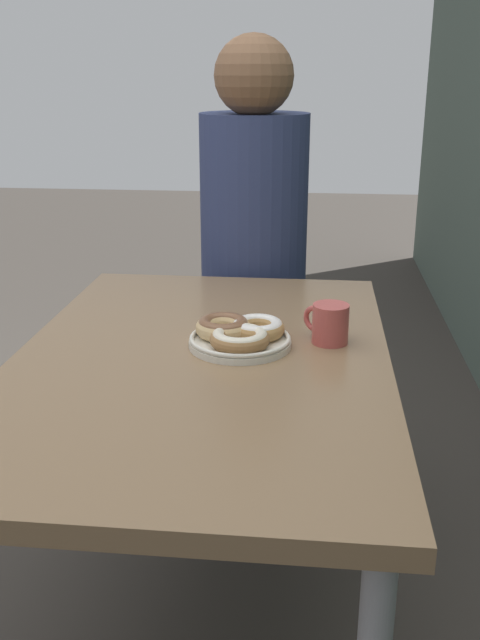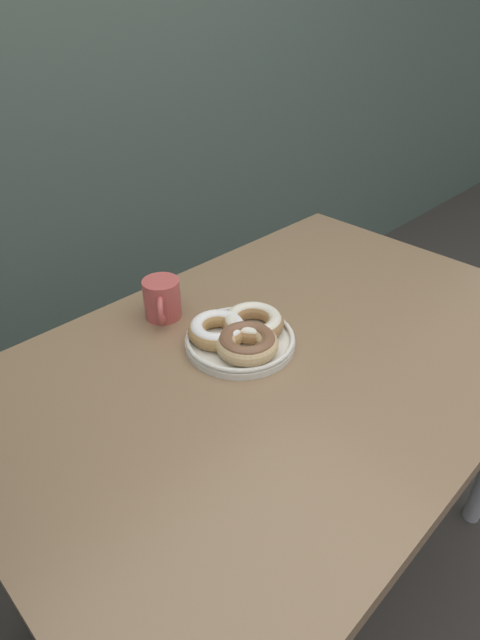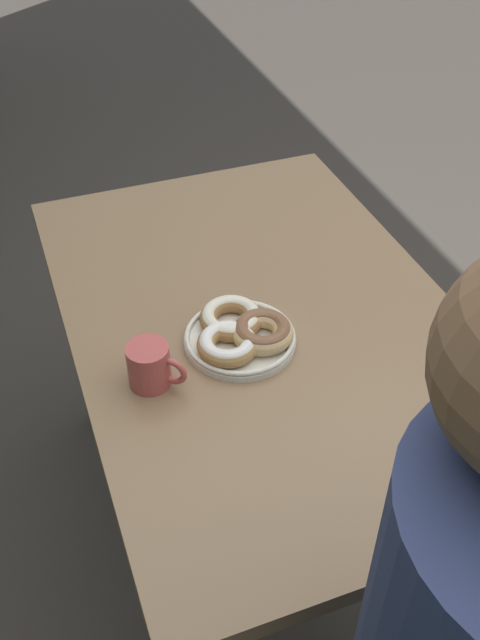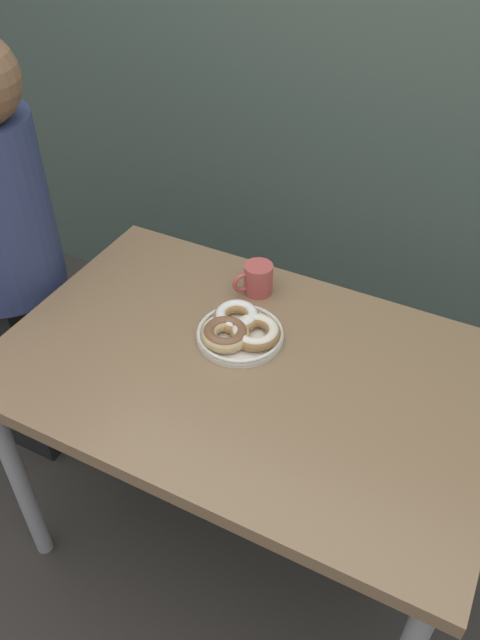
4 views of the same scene
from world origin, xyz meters
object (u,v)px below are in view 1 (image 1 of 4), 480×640
dining_table (202,391)px  person_figure (254,257)px  coffee_mug (329,323)px  donut_plate (240,334)px

dining_table → person_figure: person_figure is taller
dining_table → coffee_mug: size_ratio=11.92×
dining_table → coffee_mug: (-0.10, 0.27, 0.13)m
dining_table → coffee_mug: bearing=111.5°
dining_table → person_figure: 0.83m
dining_table → coffee_mug: coffee_mug is taller
coffee_mug → person_figure: person_figure is taller
donut_plate → coffee_mug: (-0.04, 0.19, 0.02)m
dining_table → person_figure: (-0.83, 0.04, 0.09)m
person_figure → dining_table: bearing=-2.6°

